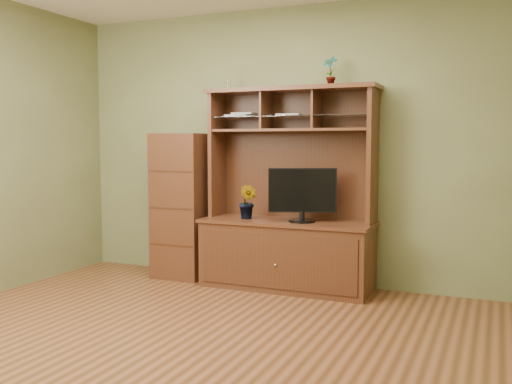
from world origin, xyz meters
The scene contains 8 objects.
room centered at (0.00, 0.00, 1.35)m, with size 4.54×4.04×2.74m.
media_hutch centered at (0.14, 1.73, 0.52)m, with size 1.66×0.61×1.90m.
monitor centered at (0.31, 1.65, 0.91)m, with size 0.60×0.29×0.50m.
orchid_plant centered at (-0.23, 1.65, 0.82)m, with size 0.18×0.15×0.33m, color #2D511B.
top_plant centered at (0.52, 1.80, 2.04)m, with size 0.14×0.10×0.27m, color #3D6423.
reed_diffuser centered at (-0.52, 1.80, 2.00)m, with size 0.05×0.05×0.25m.
magazines centered at (-0.22, 1.80, 1.65)m, with size 0.79×0.21×0.04m.
side_cabinet centered at (-1.01, 1.74, 0.74)m, with size 0.53×0.48×1.47m.
Camera 1 is at (1.98, -3.31, 1.37)m, focal length 40.00 mm.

